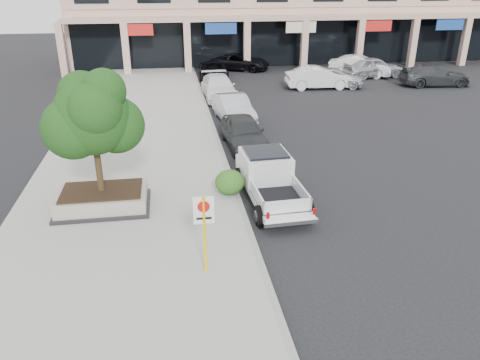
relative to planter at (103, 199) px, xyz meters
name	(u,v)px	position (x,y,z in m)	size (l,w,h in m)	color
ground	(295,228)	(6.33, -2.21, -0.48)	(120.00, 120.00, 0.00)	black
sidewalk	(134,168)	(0.83, 3.79, -0.40)	(8.00, 52.00, 0.15)	gray
curb	(225,162)	(4.78, 3.79, -0.40)	(0.20, 52.00, 0.15)	gray
strip_mall	(286,7)	(14.33, 31.72, 4.27)	(40.55, 12.43, 9.50)	#D0A492
planter	(103,199)	(0.00, 0.00, 0.00)	(3.20, 2.20, 0.68)	black
planter_tree	(97,116)	(0.13, 0.15, 2.94)	(2.90, 2.55, 4.00)	black
no_parking_sign	(204,225)	(3.20, -4.44, 1.16)	(0.55, 0.09, 2.30)	yellow
hedge	(230,182)	(4.53, 0.44, 0.14)	(1.10, 0.99, 0.94)	#184C15
pickup_truck	(271,181)	(5.98, -0.11, 0.34)	(1.91, 5.16, 1.62)	silver
curb_car_a	(244,132)	(5.95, 5.95, 0.26)	(1.74, 4.33, 1.47)	#282B2D
curb_car_b	(234,109)	(6.08, 10.18, 0.27)	(1.58, 4.52, 1.49)	#ACB0B4
curb_car_c	(219,87)	(5.88, 15.88, 0.26)	(2.06, 5.07, 1.47)	white
curb_car_d	(214,70)	(6.19, 22.24, 0.19)	(2.20, 4.78, 1.33)	black
lot_car_a	(333,77)	(14.55, 17.79, 0.28)	(1.78, 4.43, 1.51)	#A4A7AC
lot_car_b	(319,78)	(13.41, 17.59, 0.32)	(1.67, 4.80, 1.58)	silver
lot_car_c	(435,75)	(22.25, 17.18, 0.29)	(2.13, 5.25, 1.52)	#2B2E30
lot_car_d	(240,62)	(8.88, 25.57, 0.23)	(2.33, 5.06, 1.41)	black
lot_car_e	(373,67)	(18.99, 20.82, 0.35)	(1.95, 4.85, 1.65)	#A4A5AC
lot_car_f	(360,66)	(18.06, 21.40, 0.34)	(1.73, 4.97, 1.64)	silver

